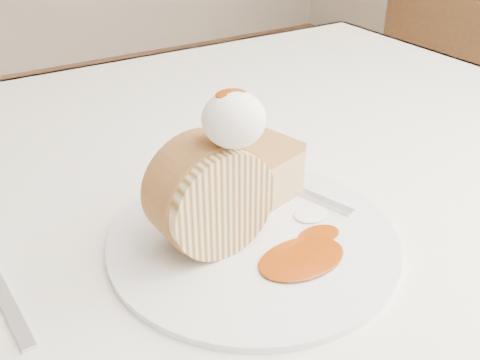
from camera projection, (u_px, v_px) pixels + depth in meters
table at (168, 222)px, 0.74m from camera, size 1.40×0.90×0.75m
chair_end at (427, 125)px, 1.48m from camera, size 0.50×0.50×0.82m
plate at (253, 238)px, 0.55m from camera, size 0.37×0.37×0.01m
roulade_slice at (210, 196)px, 0.51m from camera, size 0.11×0.07×0.11m
cake_chunk at (265, 173)px, 0.61m from camera, size 0.08×0.08×0.06m
whipped_cream at (234, 120)px, 0.47m from camera, size 0.06×0.06×0.05m
caramel_drizzle at (231, 87)px, 0.46m from camera, size 0.03×0.02×0.01m
caramel_pool at (302, 258)px, 0.52m from camera, size 0.11×0.08×0.00m
fork at (304, 193)px, 0.62m from camera, size 0.08×0.18×0.00m
spoon at (7, 302)px, 0.48m from camera, size 0.04×0.17×0.00m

